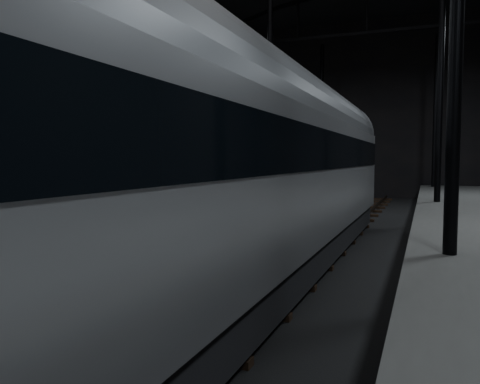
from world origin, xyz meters
The scene contains 6 objects.
ground centered at (0.00, 0.00, 0.00)m, with size 44.00×44.00×0.00m, color black.
platform_left centered at (-7.50, 0.00, 0.50)m, with size 9.00×43.80×1.00m, color #575755.
tactile_strip centered at (-3.25, 0.00, 1.00)m, with size 0.50×43.80×0.01m, color olive.
track centered at (0.00, 0.00, 0.07)m, with size 2.40×43.00×0.24m.
train centered at (0.00, -3.18, 2.78)m, with size 2.80×18.66×4.99m.
woman centered at (-5.64, -5.44, 1.85)m, with size 0.62×0.41×1.70m, color tan.
Camera 1 is at (3.34, -13.78, 2.83)m, focal length 35.00 mm.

